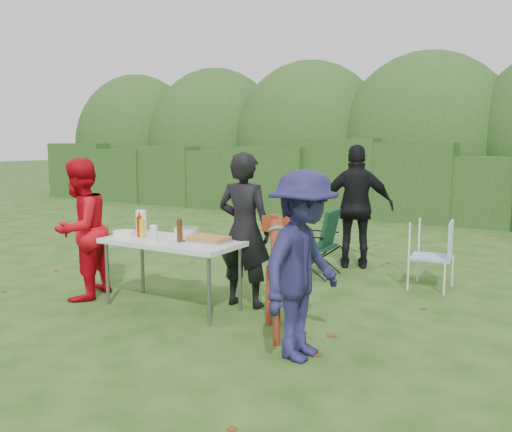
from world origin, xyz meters
The scene contains 20 objects.
ground centered at (0.00, 0.00, 0.00)m, with size 80.00×80.00×0.00m, color #1E4211.
hedge_row centered at (0.00, 8.00, 0.85)m, with size 22.00×1.40×1.70m, color #23471C.
shrub_backdrop centered at (0.00, 9.60, 1.60)m, with size 20.00×2.60×3.20m, color #3D6628.
folding_table centered at (-0.34, 0.13, 0.69)m, with size 1.50×0.70×0.74m.
person_cook centered at (0.29, 0.58, 0.83)m, with size 0.61×0.40×1.67m, color black.
person_red_jacket centered at (-1.45, -0.12, 0.79)m, with size 0.77×0.60×1.59m, color red.
person_black_puffy centered at (0.69, 2.92, 0.87)m, with size 1.01×0.42×1.73m, color black.
child centered at (1.45, -0.38, 0.78)m, with size 1.00×0.58×1.56m, color #1D1C4A.
dog centered at (1.07, 0.01, 0.51)m, with size 1.07×0.43×1.02m, color maroon, non-canonical shape.
camping_chair centered at (0.39, 2.18, 0.45)m, with size 0.56×0.56×0.90m, color #103422, non-canonical shape.
lawn_chair centered at (1.87, 2.33, 0.42)m, with size 0.50×0.50×0.84m, color #4C79C6, non-canonical shape.
food_tray centered at (0.06, 0.25, 0.75)m, with size 0.45×0.30×0.02m, color #B7B7BA.
focaccia_bread centered at (0.06, 0.25, 0.78)m, with size 0.40×0.26×0.04m, color #BD7E3D.
mustard_bottle centered at (-0.68, 0.06, 0.84)m, with size 0.06×0.06×0.20m, color gold.
ketchup_bottle centered at (-0.76, 0.11, 0.85)m, with size 0.06×0.06×0.22m, color #991F00.
beer_bottle centered at (-0.18, 0.07, 0.86)m, with size 0.06×0.06×0.24m, color #47230F.
paper_towel_roll centered at (-0.91, 0.29, 0.87)m, with size 0.12×0.12×0.26m, color white.
cup_stack centered at (-0.39, -0.09, 0.83)m, with size 0.08×0.08×0.18m, color white.
pasta_bowl centered at (-0.31, 0.35, 0.79)m, with size 0.26×0.26×0.10m, color silver.
plate_stack centered at (-0.97, 0.08, 0.77)m, with size 0.24×0.24×0.05m, color white.
Camera 1 is at (3.32, -4.27, 1.78)m, focal length 38.00 mm.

